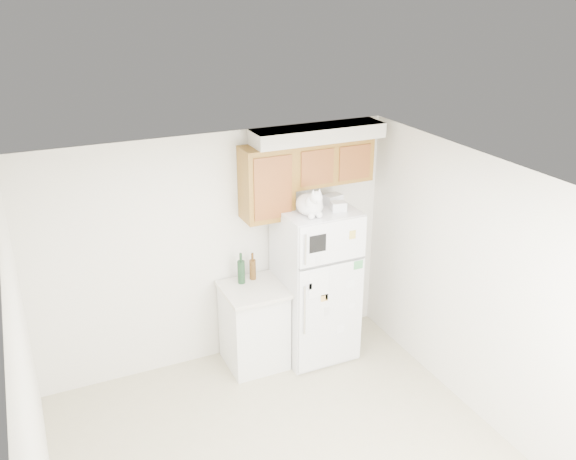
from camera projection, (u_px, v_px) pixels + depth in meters
room_shell at (300, 284)px, 4.75m from camera, size 3.84×4.04×2.52m
refrigerator at (315, 283)px, 6.53m from camera, size 0.76×0.78×1.70m
base_counter at (254, 325)px, 6.48m from camera, size 0.64×0.64×0.92m
cat at (311, 204)px, 6.00m from camera, size 0.31×0.45×0.32m
storage_box_back at (333, 199)px, 6.33m from camera, size 0.20×0.16×0.10m
storage_box_front at (338, 206)px, 6.15m from camera, size 0.17×0.14×0.09m
bottle_green at (241, 268)px, 6.33m from camera, size 0.08×0.08×0.34m
bottle_amber at (253, 266)px, 6.42m from camera, size 0.07×0.07×0.30m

